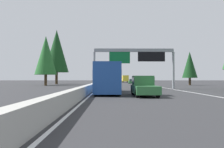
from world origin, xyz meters
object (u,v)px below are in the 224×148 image
Objects in this scene: sedan_distant_b at (132,82)px; conifer_left_mid at (57,51)px; sign_gantry_overhead at (135,57)px; box_truck_near_center at (125,79)px; conifer_right_mid at (190,65)px; conifer_left_near at (46,55)px; bus_distant_a at (108,77)px; pickup_far_right at (144,86)px; sedan_far_left at (109,81)px; minivan_mid_right at (108,80)px.

conifer_left_mid is at bearing 103.93° from sedan_distant_b.
box_truck_near_center is at bearing -2.43° from sign_gantry_overhead.
conifer_left_mid is (11.67, 34.47, 4.62)m from conifer_right_mid.
conifer_left_mid is at bearing 2.24° from conifer_left_near.
bus_distant_a is at bearing 174.73° from box_truck_near_center.
conifer_left_near reaches higher than box_truck_near_center.
pickup_far_right is at bearing -140.81° from bus_distant_a.
sedan_far_left is 35.42m from conifer_left_near.
sedan_far_left is 16.00m from box_truck_near_center.
conifer_left_near is at bearing 28.49° from pickup_far_right.
conifer_right_mid is at bearing -108.71° from conifer_left_mid.
pickup_far_right is 50.77m from conifer_left_mid.
conifer_left_mid is at bearing 152.19° from minivan_mid_right.
conifer_left_near is (-19.15, 21.58, 6.26)m from sedan_distant_b.
sedan_far_left is (12.59, 7.15, 0.00)m from sedan_distant_b.
pickup_far_right is 1.27× the size of sedan_distant_b.
sedan_far_left is 0.52× the size of box_truck_near_center.
sign_gantry_overhead is at bearing 177.57° from box_truck_near_center.
conifer_right_mid is at bearing -86.64° from conifer_left_near.
box_truck_near_center is 46.01m from conifer_right_mid.
conifer_right_mid is at bearing -144.24° from sedan_distant_b.
minivan_mid_right is at bearing 121.74° from box_truck_near_center.
conifer_left_near is 13.91m from conifer_left_mid.
conifer_left_near is (32.87, 17.84, 6.03)m from pickup_far_right.
conifer_left_near reaches higher than minivan_mid_right.
sedan_distant_b is at bearing -162.10° from minivan_mid_right.
minivan_mid_right is (70.47, 0.17, -0.77)m from bus_distant_a.
conifer_left_near is at bearing 26.71° from bus_distant_a.
conifer_left_near reaches higher than bus_distant_a.
minivan_mid_right is 32.90m from conifer_left_mid.
sedan_distant_b is 0.38× the size of conifer_left_near.
sign_gantry_overhead is at bearing -175.84° from minivan_mid_right.
sedan_distant_b is 0.88× the size of minivan_mid_right.
pickup_far_right is at bearing -176.98° from sedan_far_left.
bus_distant_a is 70.48m from minivan_mid_right.
bus_distant_a is at bearing -153.29° from conifer_left_near.
sign_gantry_overhead is 0.81× the size of conifer_left_mid.
conifer_right_mid reaches higher than box_truck_near_center.
sign_gantry_overhead reaches higher than bus_distant_a.
box_truck_near_center reaches higher than pickup_far_right.
minivan_mid_right is (74.63, 3.56, 0.04)m from pickup_far_right.
bus_distant_a is 2.61× the size of sedan_far_left.
minivan_mid_right is at bearing -27.81° from conifer_left_mid.
sedan_far_left is (49.80, 4.20, -4.29)m from sign_gantry_overhead.
minivan_mid_right is 0.59× the size of box_truck_near_center.
bus_distant_a reaches higher than box_truck_near_center.
conifer_right_mid is (34.86, -16.10, 4.00)m from pickup_far_right.
box_truck_near_center is 0.74× the size of conifer_left_near.
sedan_distant_b is 14.48m from sedan_far_left.
conifer_right_mid is (-44.14, -12.59, 3.30)m from box_truck_near_center.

